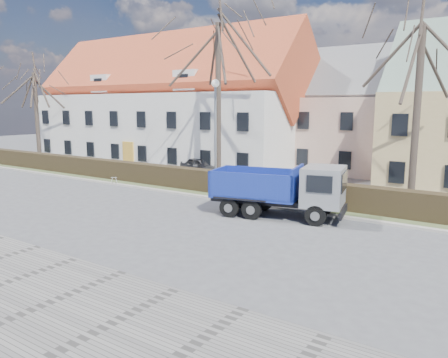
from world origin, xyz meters
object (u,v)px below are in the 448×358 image
Objects in this scene: dump_truck at (273,189)px; parked_car_a at (202,166)px; streetlight at (215,135)px; cart_frame at (112,180)px.

dump_truck is 12.96m from parked_car_a.
streetlight is 1.72× the size of parked_car_a.
parked_car_a is at bearing 129.93° from dump_truck.
parked_car_a is at bearing 135.05° from streetlight.
parked_car_a reaches higher than cart_frame.
parked_car_a is (-10.19, 7.99, -0.61)m from dump_truck.
parked_car_a is (-4.13, 4.12, -2.75)m from streetlight.
dump_truck is at bearing -116.56° from parked_car_a.
cart_frame is 7.11m from parked_car_a.
streetlight is at bearing 135.48° from dump_truck.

